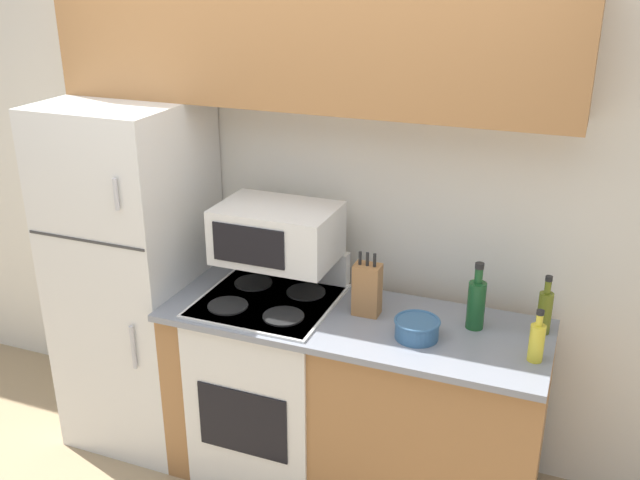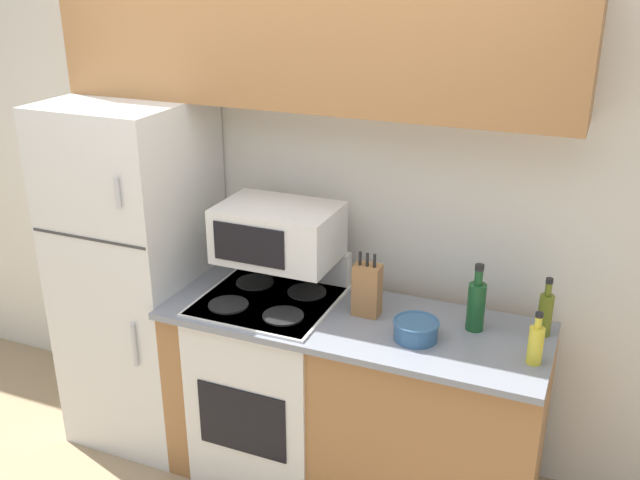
# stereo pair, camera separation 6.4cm
# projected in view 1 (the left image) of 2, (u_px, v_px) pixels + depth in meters

# --- Properties ---
(wall_back) EXTENTS (8.00, 0.05, 2.55)m
(wall_back) POSITION_uv_depth(u_px,v_px,m) (321.00, 200.00, 3.48)
(wall_back) COLOR silver
(wall_back) RESTS_ON ground_plane
(lower_cabinets) EXTENTS (1.70, 0.63, 0.91)m
(lower_cabinets) POSITION_uv_depth(u_px,v_px,m) (352.00, 402.00, 3.31)
(lower_cabinets) COLOR #9E6B3D
(lower_cabinets) RESTS_ON ground_plane
(refrigerator) EXTENTS (0.65, 0.70, 1.77)m
(refrigerator) POSITION_uv_depth(u_px,v_px,m) (137.00, 276.00, 3.59)
(refrigerator) COLOR silver
(refrigerator) RESTS_ON ground_plane
(upper_cabinets) EXTENTS (2.35, 0.32, 0.58)m
(upper_cabinets) POSITION_uv_depth(u_px,v_px,m) (305.00, 39.00, 3.03)
(upper_cabinets) COLOR #9E6B3D
(upper_cabinets) RESTS_ON refrigerator
(stove) EXTENTS (0.61, 0.61, 1.08)m
(stove) POSITION_uv_depth(u_px,v_px,m) (271.00, 381.00, 3.44)
(stove) COLOR silver
(stove) RESTS_ON ground_plane
(microwave) EXTENTS (0.54, 0.38, 0.25)m
(microwave) POSITION_uv_depth(u_px,v_px,m) (277.00, 233.00, 3.25)
(microwave) COLOR silver
(microwave) RESTS_ON stove
(knife_block) EXTENTS (0.12, 0.08, 0.30)m
(knife_block) POSITION_uv_depth(u_px,v_px,m) (367.00, 289.00, 3.12)
(knife_block) COLOR #9E6B3D
(knife_block) RESTS_ON lower_cabinets
(bowl) EXTENTS (0.19, 0.19, 0.09)m
(bowl) POSITION_uv_depth(u_px,v_px,m) (417.00, 328.00, 2.95)
(bowl) COLOR #335B84
(bowl) RESTS_ON lower_cabinets
(bottle_wine_green) EXTENTS (0.08, 0.08, 0.30)m
(bottle_wine_green) POSITION_uv_depth(u_px,v_px,m) (476.00, 303.00, 3.01)
(bottle_wine_green) COLOR #194C23
(bottle_wine_green) RESTS_ON lower_cabinets
(bottle_cooking_spray) EXTENTS (0.06, 0.06, 0.22)m
(bottle_cooking_spray) POSITION_uv_depth(u_px,v_px,m) (537.00, 341.00, 2.77)
(bottle_cooking_spray) COLOR gold
(bottle_cooking_spray) RESTS_ON lower_cabinets
(bottle_olive_oil) EXTENTS (0.06, 0.06, 0.26)m
(bottle_olive_oil) POSITION_uv_depth(u_px,v_px,m) (545.00, 311.00, 2.97)
(bottle_olive_oil) COLOR #5B6619
(bottle_olive_oil) RESTS_ON lower_cabinets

